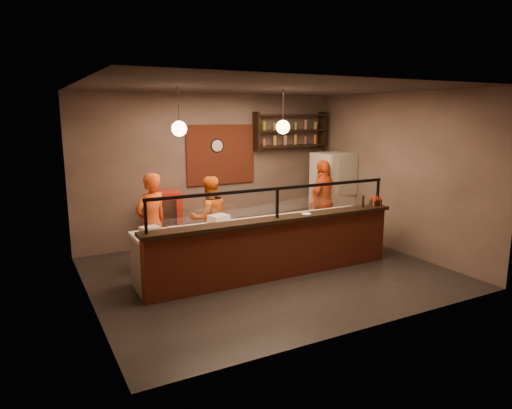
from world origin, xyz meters
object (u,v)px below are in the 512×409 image
cook_left (152,223)px  pizza_dough (308,215)px  wall_clock (217,146)px  fridge (333,194)px  cook_right (323,201)px  red_cooler (168,221)px  cook_mid (209,218)px  pepper_mill (363,202)px  condiment_caddy (376,203)px

cook_left → pizza_dough: bearing=137.9°
wall_clock → fridge: wall_clock is taller
wall_clock → cook_right: bearing=-33.4°
cook_right → wall_clock: bearing=-56.8°
fridge → red_cooler: (-3.76, 0.57, -0.34)m
cook_left → fridge: 4.40m
cook_left → red_cooler: bearing=-144.2°
red_cooler → fridge: bearing=-2.4°
cook_left → cook_mid: 1.17m
cook_left → fridge: size_ratio=0.93×
cook_right → pepper_mill: size_ratio=8.09×
pizza_dough → condiment_caddy: condiment_caddy is taller
fridge → condiment_caddy: 1.90m
cook_right → fridge: bearing=-167.8°
wall_clock → cook_left: bearing=-143.4°
wall_clock → pepper_mill: size_ratio=1.34×
cook_left → cook_right: cook_right is taller
wall_clock → cook_mid: wall_clock is taller
pizza_dough → pepper_mill: size_ratio=2.33×
fridge → pepper_mill: 2.04m
cook_right → cook_left: bearing=-21.7°
cook_left → cook_right: (3.82, 0.11, 0.02)m
cook_left → pizza_dough: (2.75, -0.87, 0.02)m
cook_right → red_cooler: (-3.20, 0.97, -0.29)m
condiment_caddy → cook_left: bearing=161.3°
cook_mid → red_cooler: 1.11m
cook_left → cook_right: 3.82m
cook_mid → cook_right: (2.66, -0.02, 0.09)m
cook_mid → red_cooler: bearing=-60.0°
cook_left → cook_mid: size_ratio=1.09×
fridge → pizza_dough: size_ratio=3.67×
pepper_mill → pizza_dough: bearing=150.2°
pepper_mill → wall_clock: bearing=122.4°
wall_clock → cook_mid: bearing=-119.7°
cook_mid → fridge: 3.24m
cook_mid → condiment_caddy: cook_mid is taller
wall_clock → pepper_mill: (1.76, -2.77, -0.93)m
cook_left → red_cooler: size_ratio=1.44×
cook_mid → pepper_mill: bearing=149.1°
wall_clock → pepper_mill: bearing=-57.6°
cook_mid → fridge: fridge is taller
wall_clock → red_cooler: bearing=-166.1°
pepper_mill → cook_left: bearing=159.2°
wall_clock → cook_left: size_ratio=0.17×
cook_right → pizza_dough: 1.46m
cook_mid → red_cooler: cook_mid is taller
wall_clock → condiment_caddy: wall_clock is taller
fridge → condiment_caddy: (-0.40, -1.85, 0.16)m
cook_mid → pizza_dough: cook_mid is taller
cook_mid → condiment_caddy: bearing=152.8°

